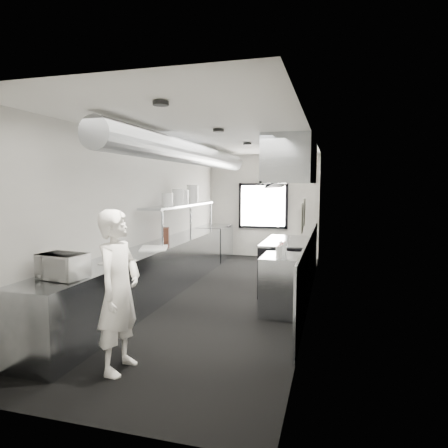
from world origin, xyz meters
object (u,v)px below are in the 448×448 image
Objects in this scene: squeeze_bottle_c at (282,250)px; prep_counter at (152,273)px; deli_tub_a at (58,272)px; squeeze_bottle_e at (285,247)px; plate_stack_b at (178,197)px; plate_stack_d at (193,194)px; squeeze_bottle_b at (280,251)px; plate_stack_c at (183,197)px; microwave at (62,266)px; squeeze_bottle_d at (281,248)px; squeeze_bottle_a at (278,253)px; far_work_table at (215,243)px; line_cook at (119,291)px; deli_tub_b at (75,266)px; small_plate at (124,258)px; plate_stack_a at (167,199)px; knife_block at (166,234)px; exhaust_hood at (292,162)px; range at (287,265)px; cutting_board at (154,248)px; pass_shelf at (182,206)px; bottle_station at (284,284)px.

prep_counter is at bearing 176.14° from squeeze_bottle_c.
deli_tub_a is at bearing -138.29° from squeeze_bottle_c.
prep_counter is 2.34m from squeeze_bottle_e.
plate_stack_d is (0.03, 0.77, 0.04)m from plate_stack_b.
squeeze_bottle_b is 1.14× the size of squeeze_bottle_c.
plate_stack_c is 3.11m from squeeze_bottle_b.
squeeze_bottle_d is (2.21, 2.30, -0.05)m from microwave.
squeeze_bottle_a is 0.36m from squeeze_bottle_c.
far_work_table is 2.48m from plate_stack_c.
line_cook reaches higher than far_work_table.
squeeze_bottle_d is at bearing 38.38° from deli_tub_b.
plate_stack_c is 1.81× the size of squeeze_bottle_c.
small_plate is 0.65× the size of plate_stack_a.
microwave is at bearing -106.70° from knife_block.
squeeze_bottle_c reaches higher than far_work_table.
squeeze_bottle_a is (2.31, -1.86, -0.74)m from plate_stack_b.
prep_counter is 2.70m from line_cook.
squeeze_bottle_b and squeeze_bottle_d have the same top height.
exhaust_hood reaches higher than range.
exhaust_hood reaches higher than prep_counter.
range is at bearing 47.40° from small_plate.
plate_stack_c is at bearing 94.25° from cutting_board.
squeeze_bottle_d is at bearing 109.63° from squeeze_bottle_c.
microwave reaches higher than range.
plate_stack_a is at bearing 99.14° from cutting_board.
cutting_board is 2.19m from squeeze_bottle_a.
knife_block is at bearing 99.38° from microwave.
pass_shelf is 23.35× the size of deli_tub_a.
squeeze_bottle_a reaches higher than far_work_table.
deli_tub_a is at bearing -91.14° from plate_stack_c.
squeeze_bottle_d is (2.24, -3.76, 0.54)m from far_work_table.
plate_stack_a is at bearing -89.52° from plate_stack_b.
far_work_table is at bearing 88.95° from plate_stack_a.
squeeze_bottle_e is at bearing -85.50° from range.
exhaust_hood reaches higher than deli_tub_b.
bottle_station is 1.55× the size of cutting_board.
plate_stack_a is at bearing -23.20° from knife_block.
pass_shelf reaches higher than deli_tub_a.
line_cook reaches higher than squeeze_bottle_a.
exhaust_hood is 3.48m from small_plate.
pass_shelf is at bearing 172.33° from range.
far_work_table is 6.37× the size of squeeze_bottle_b.
prep_counter is 23.80× the size of knife_block.
plate_stack_d is at bearing 158.06° from exhaust_hood.
squeeze_bottle_b is 0.24m from squeeze_bottle_c.
plate_stack_b is at bearing 88.83° from deli_tub_b.
squeeze_bottle_b is (2.26, -0.39, 0.54)m from prep_counter.
deli_tub_a reaches higher than far_work_table.
line_cook reaches higher than pass_shelf.
plate_stack_a is 2.70m from squeeze_bottle_b.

